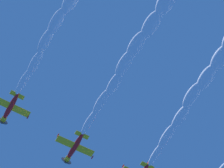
% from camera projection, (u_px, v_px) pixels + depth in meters
% --- Properties ---
extents(airplane_left_wingman, '(7.64, 6.90, 2.42)m').
position_uv_depth(airplane_left_wingman, '(10.00, 108.00, 95.26)').
color(airplane_left_wingman, red).
extents(airplane_right_wingman, '(7.58, 6.88, 2.48)m').
position_uv_depth(airplane_right_wingman, '(74.00, 148.00, 95.08)').
color(airplane_right_wingman, red).
extents(smoke_trail_right_wingman, '(3.55, 34.30, 3.41)m').
position_uv_depth(smoke_trail_right_wingman, '(146.00, 32.00, 89.32)').
color(smoke_trail_right_wingman, white).
extents(smoke_trail_outer_left, '(3.27, 35.06, 3.18)m').
position_uv_depth(smoke_trail_outer_left, '(214.00, 66.00, 90.81)').
color(smoke_trail_outer_left, white).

